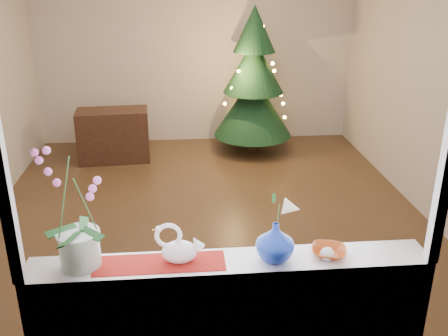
# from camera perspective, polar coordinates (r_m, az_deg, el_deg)

# --- Properties ---
(ground) EXTENTS (5.00, 5.00, 0.00)m
(ground) POSITION_cam_1_polar(r_m,az_deg,el_deg) (5.26, -1.94, -5.25)
(ground) COLOR #3D2A19
(ground) RESTS_ON ground
(wall_back) EXTENTS (4.50, 0.10, 2.70)m
(wall_back) POSITION_cam_1_polar(r_m,az_deg,el_deg) (7.26, -3.26, 13.50)
(wall_back) COLOR #BCB1A5
(wall_back) RESTS_ON ground
(wall_front) EXTENTS (4.50, 0.10, 2.70)m
(wall_front) POSITION_cam_1_polar(r_m,az_deg,el_deg) (2.43, 1.09, -3.55)
(wall_front) COLOR #BCB1A5
(wall_front) RESTS_ON ground
(wall_right) EXTENTS (0.10, 5.00, 2.70)m
(wall_right) POSITION_cam_1_polar(r_m,az_deg,el_deg) (5.41, 22.72, 9.01)
(wall_right) COLOR #BCB1A5
(wall_right) RESTS_ON ground
(windowsill) EXTENTS (2.20, 0.26, 0.04)m
(windowsill) POSITION_cam_1_polar(r_m,az_deg,el_deg) (2.76, 0.73, -10.85)
(windowsill) COLOR white
(windowsill) RESTS_ON window_apron
(window_frame) EXTENTS (2.22, 0.06, 1.60)m
(window_frame) POSITION_cam_1_polar(r_m,az_deg,el_deg) (2.33, 1.07, 4.57)
(window_frame) COLOR white
(window_frame) RESTS_ON windowsill
(runner) EXTENTS (0.70, 0.20, 0.01)m
(runner) POSITION_cam_1_polar(r_m,az_deg,el_deg) (2.74, -7.33, -10.75)
(runner) COLOR maroon
(runner) RESTS_ON windowsill
(orchid_pot) EXTENTS (0.24, 0.24, 0.67)m
(orchid_pot) POSITION_cam_1_polar(r_m,az_deg,el_deg) (2.65, -16.69, -4.56)
(orchid_pot) COLOR silver
(orchid_pot) RESTS_ON windowsill
(swan) EXTENTS (0.29, 0.21, 0.22)m
(swan) POSITION_cam_1_polar(r_m,az_deg,el_deg) (2.69, -5.16, -8.62)
(swan) COLOR white
(swan) RESTS_ON windowsill
(blue_vase) EXTENTS (0.32, 0.32, 0.25)m
(blue_vase) POSITION_cam_1_polar(r_m,az_deg,el_deg) (2.71, 5.88, -8.07)
(blue_vase) COLOR navy
(blue_vase) RESTS_ON windowsill
(lily) EXTENTS (0.14, 0.08, 0.19)m
(lily) POSITION_cam_1_polar(r_m,az_deg,el_deg) (2.61, 6.06, -3.86)
(lily) COLOR beige
(lily) RESTS_ON blue_vase
(paperweight) EXTENTS (0.10, 0.10, 0.08)m
(paperweight) POSITION_cam_1_polar(r_m,az_deg,el_deg) (2.79, 11.72, -9.60)
(paperweight) COLOR silver
(paperweight) RESTS_ON windowsill
(amber_dish) EXTENTS (0.20, 0.20, 0.04)m
(amber_dish) POSITION_cam_1_polar(r_m,az_deg,el_deg) (2.84, 11.87, -9.42)
(amber_dish) COLOR #943912
(amber_dish) RESTS_ON windowsill
(xmas_tree) EXTENTS (1.39, 1.39, 1.97)m
(xmas_tree) POSITION_cam_1_polar(r_m,az_deg,el_deg) (6.85, 3.39, 9.92)
(xmas_tree) COLOR #12321A
(xmas_tree) RESTS_ON ground
(side_table) EXTENTS (0.95, 0.52, 0.69)m
(side_table) POSITION_cam_1_polar(r_m,az_deg,el_deg) (6.77, -12.49, 3.66)
(side_table) COLOR black
(side_table) RESTS_ON ground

